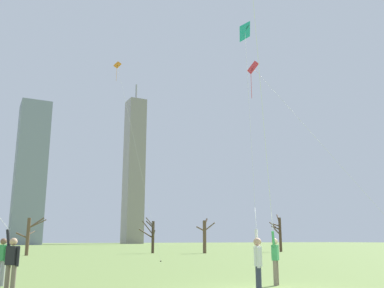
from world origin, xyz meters
TOP-DOWN VIEW (x-y plane):
  - kite_flyer_midfield_right_teal at (-1.04, -0.38)m, footprint 2.74×3.97m
  - kite_flyer_foreground_right_yellow at (0.25, 0.60)m, footprint 7.53×8.35m
  - kite_flyer_midfield_center_red at (6.73, 1.74)m, footprint 3.69×6.47m
  - bystander_far_off_by_trees at (-7.58, 5.75)m, footprint 0.35×0.45m
  - distant_kite_drifting_left_orange at (0.79, 20.26)m, footprint 3.64×2.22m
  - bare_tree_far_right_edge at (-3.81, 35.98)m, footprint 2.92×0.96m
  - bare_tree_rightmost at (15.71, 34.35)m, footprint 1.75×1.80m
  - bare_tree_left_of_center at (10.18, 37.35)m, footprint 1.90×1.69m
  - bare_tree_center at (27.58, 35.42)m, footprint 2.20×2.08m
  - skyline_slender_spire at (4.68, 134.18)m, footprint 9.40×11.14m
  - skyline_wide_slab at (46.77, 154.85)m, footprint 7.16×8.24m

SIDE VIEW (x-z plane):
  - bystander_far_off_by_trees at x=-7.58m, z-range 0.09..1.71m
  - bare_tree_far_right_edge at x=-3.81m, z-range 0.12..3.96m
  - bare_tree_left_of_center at x=10.18m, z-range 0.02..4.15m
  - bare_tree_rightmost at x=15.71m, z-range 0.03..4.14m
  - kite_flyer_midfield_right_teal at x=-1.04m, z-range -3.16..7.43m
  - kite_flyer_midfield_center_red at x=6.73m, z-range -3.20..7.91m
  - bare_tree_center at x=27.58m, z-range 0.05..5.03m
  - kite_flyer_foreground_right_yellow at x=0.25m, z-range -6.01..12.22m
  - distant_kite_drifting_left_orange at x=0.79m, z-range 5.65..21.50m
  - skyline_slender_spire at x=4.68m, z-range 0.00..46.10m
  - skyline_wide_slab at x=46.77m, z-range -3.67..63.57m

